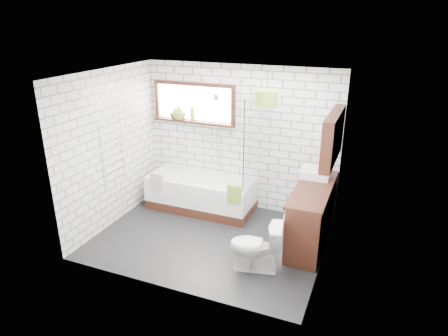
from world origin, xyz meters
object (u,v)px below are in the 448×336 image
at_px(basin, 315,173).
at_px(toilet, 256,246).
at_px(bathtub, 201,193).
at_px(pendant, 267,98).
at_px(vanity, 312,215).

distance_m(basin, toilet, 1.60).
bearing_deg(bathtub, pendant, -9.72).
bearing_deg(vanity, basin, 98.52).
xyz_separation_m(bathtub, basin, (1.95, 0.01, 0.67)).
bearing_deg(pendant, bathtub, 170.28).
height_order(vanity, pendant, pendant).
bearing_deg(basin, toilet, -109.50).
xyz_separation_m(basin, pendant, (-0.76, -0.21, 1.13)).
height_order(toilet, pendant, pendant).
bearing_deg(vanity, bathtub, 168.97).
xyz_separation_m(vanity, pendant, (-0.82, 0.19, 1.65)).
distance_m(vanity, toilet, 1.14).
relative_size(basin, toilet, 0.62).
distance_m(toilet, pendant, 2.13).
height_order(bathtub, toilet, toilet).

